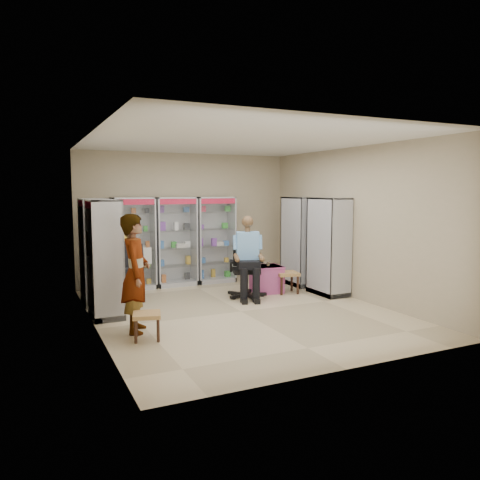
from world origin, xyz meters
name	(u,v)px	position (x,y,z in m)	size (l,w,h in m)	color
floor	(241,311)	(0.00, 0.00, 0.00)	(6.00, 6.00, 0.00)	#C7B38A
room_shell	(241,201)	(0.00, 0.00, 1.97)	(5.02, 6.02, 3.01)	tan
cabinet_back_left	(133,244)	(-1.30, 2.73, 1.00)	(0.90, 0.50, 2.00)	#B5B7BD
cabinet_back_mid	(176,242)	(-0.35, 2.73, 1.00)	(0.90, 0.50, 2.00)	#B2B6BA
cabinet_back_right	(215,240)	(0.60, 2.73, 1.00)	(0.90, 0.50, 2.00)	#AAADB2
cabinet_right_far	(300,241)	(2.23, 1.60, 1.00)	(0.50, 0.90, 2.00)	silver
cabinet_right_near	(329,247)	(2.23, 0.50, 1.00)	(0.50, 0.90, 2.00)	#AAACB2
cabinet_left_far	(95,251)	(-2.23, 1.80, 1.00)	(0.50, 0.90, 2.00)	#A1A4A8
cabinet_left_near	(105,259)	(-2.23, 0.70, 1.00)	(0.50, 0.90, 2.00)	#B5B8BC
wooden_chair	(130,274)	(-1.55, 2.00, 0.47)	(0.42, 0.42, 0.94)	black
seated_customer	(130,265)	(-1.55, 1.95, 0.67)	(0.44, 0.60, 1.34)	black
office_chair	(246,267)	(0.59, 1.00, 0.61)	(0.66, 0.66, 1.21)	black
seated_shopkeeper	(247,260)	(0.59, 0.95, 0.77)	(0.51, 0.71, 1.54)	#6198BF
pink_trunk	(267,279)	(1.17, 1.21, 0.28)	(0.59, 0.56, 0.56)	#AE457D
tea_glass	(268,263)	(1.21, 1.22, 0.61)	(0.07, 0.07, 0.10)	#541B07
woven_stool_a	(287,282)	(1.52, 0.97, 0.22)	(0.45, 0.45, 0.45)	#B0784A
woven_stool_b	(147,326)	(-1.90, -0.84, 0.20)	(0.39, 0.39, 0.39)	#A28344
standing_man	(136,273)	(-1.95, -0.39, 0.90)	(0.66, 0.43, 1.80)	gray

